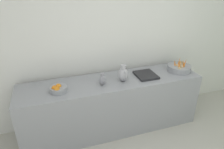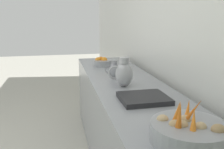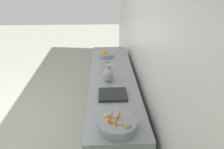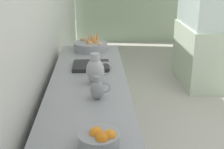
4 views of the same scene
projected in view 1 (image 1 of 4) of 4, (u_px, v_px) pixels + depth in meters
The scene contains 7 objects.
tile_wall_left at pixel (133, 29), 3.24m from camera, with size 0.10×8.54×3.00m, color silver.
prep_counter at pixel (112, 105), 3.19m from camera, with size 0.65×2.73×0.86m, color gray.
vegetable_colander at pixel (179, 68), 3.30m from camera, with size 0.37×0.37×0.23m.
orange_bowl at pixel (58, 89), 2.69m from camera, with size 0.23×0.23×0.11m.
metal_pitcher_tall at pixel (123, 74), 2.94m from camera, with size 0.21×0.15×0.25m.
metal_pitcher_short at pixel (103, 80), 2.85m from camera, with size 0.15×0.10×0.17m.
counter_sink_basin at pixel (146, 75), 3.13m from camera, with size 0.34×0.30×0.04m, color #232326.
Camera 1 is at (1.01, -1.10, 2.24)m, focal length 32.48 mm.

